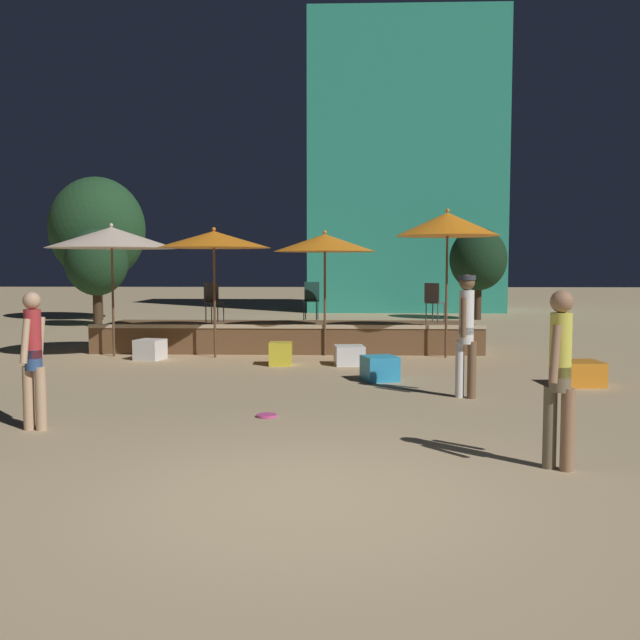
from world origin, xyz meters
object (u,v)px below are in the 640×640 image
person_3 (466,327)px  patio_umbrella_3 (112,238)px  patio_umbrella_0 (447,224)px  bistro_chair_1 (213,298)px  background_tree_0 (478,260)px  cube_seat_0 (581,373)px  person_1 (33,357)px  cube_seat_1 (380,368)px  person_0 (560,373)px  bistro_chair_0 (311,297)px  patio_umbrella_2 (325,243)px  patio_umbrella_1 (214,240)px  frisbee_disc (267,415)px  background_tree_2 (96,262)px  cube_seat_2 (150,349)px  background_tree_1 (97,229)px  cube_seat_4 (281,354)px  cube_seat_3 (349,355)px  bistro_chair_2 (433,299)px

person_3 → patio_umbrella_3: bearing=-10.5°
patio_umbrella_0 → bistro_chair_1: bearing=168.2°
patio_umbrella_0 → background_tree_0: bearing=76.2°
cube_seat_0 → person_1: person_1 is taller
patio_umbrella_3 → cube_seat_1: size_ratio=4.19×
cube_seat_1 → person_0: size_ratio=0.40×
bistro_chair_0 → patio_umbrella_3: bearing=-150.2°
bistro_chair_1 → background_tree_0: background_tree_0 is taller
patio_umbrella_2 → background_tree_0: size_ratio=0.82×
patio_umbrella_0 → patio_umbrella_2: patio_umbrella_0 is taller
person_1 → patio_umbrella_1: bearing=90.1°
patio_umbrella_0 → cube_seat_0: patio_umbrella_0 is taller
patio_umbrella_3 → frisbee_disc: 7.65m
person_1 → patio_umbrella_0: bearing=57.6°
patio_umbrella_2 → bistro_chair_0: (-0.36, 1.61, -1.23)m
cube_seat_1 → person_0: (1.44, -5.25, 0.72)m
person_0 → background_tree_2: (-9.98, 15.79, 1.14)m
patio_umbrella_1 → bistro_chair_1: bearing=102.2°
cube_seat_0 → cube_seat_2: (-7.90, 2.95, 0.01)m
cube_seat_2 → person_1: size_ratio=0.39×
background_tree_1 → background_tree_2: background_tree_1 is taller
patio_umbrella_0 → bistro_chair_0: size_ratio=3.49×
cube_seat_1 → frisbee_disc: size_ratio=2.56×
patio_umbrella_3 → person_1: bearing=-79.3°
patio_umbrella_3 → cube_seat_2: (0.92, -0.48, -2.33)m
background_tree_2 → cube_seat_4: bearing=-52.5°
person_1 → bistro_chair_1: (0.65, 7.96, 0.33)m
cube_seat_3 → patio_umbrella_0: bearing=29.8°
person_1 → person_3: (5.46, 2.25, 0.17)m
background_tree_2 → person_3: bearing=-51.2°
cube_seat_3 → patio_umbrella_2: bearing=109.7°
patio_umbrella_2 → cube_seat_0: bearing=-41.3°
person_1 → frisbee_disc: 2.92m
person_1 → bistro_chair_0: size_ratio=1.83×
patio_umbrella_1 → person_0: bearing=-59.7°
patio_umbrella_0 → patio_umbrella_2: 2.62m
person_0 → person_1: bearing=-161.1°
cube_seat_3 → frisbee_disc: (-1.10, -4.88, -0.17)m
person_0 → bistro_chair_1: (-5.06, 9.42, 0.27)m
cube_seat_3 → person_0: size_ratio=0.37×
person_3 → bistro_chair_2: person_3 is taller
person_0 → background_tree_1: 21.67m
patio_umbrella_1 → cube_seat_1: bearing=-41.3°
patio_umbrella_0 → patio_umbrella_2: (-2.58, 0.30, -0.38)m
cube_seat_1 → person_3: bearing=-52.6°
cube_seat_4 → bistro_chair_0: size_ratio=0.51×
patio_umbrella_2 → background_tree_2: 10.38m
cube_seat_1 → person_1: size_ratio=0.41×
person_1 → cube_seat_4: bearing=74.6°
bistro_chair_0 → background_tree_1: (-8.06, 8.34, 2.04)m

